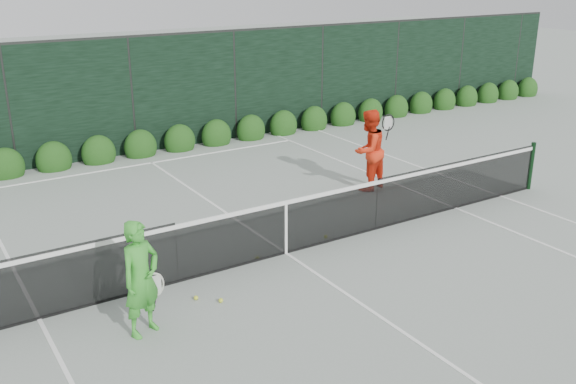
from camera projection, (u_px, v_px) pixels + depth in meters
ground at (286, 254)px, 11.12m from camera, size 80.00×80.00×0.00m
tennis_net at (285, 226)px, 10.93m from camera, size 12.90×0.10×1.07m
player_woman at (141, 279)px, 8.47m from camera, size 0.70×0.59×1.63m
player_man at (369, 150)px, 14.02m from camera, size 1.03×0.90×1.80m
court_lines at (286, 253)px, 11.11m from camera, size 11.03×23.83×0.01m
windscreen_fence at (395, 223)px, 8.45m from camera, size 32.00×21.07×3.06m
hedge_row at (141, 147)px, 16.73m from camera, size 31.66×0.65×0.94m
tennis_balls at (254, 271)px, 10.41m from camera, size 3.03×1.16×0.07m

